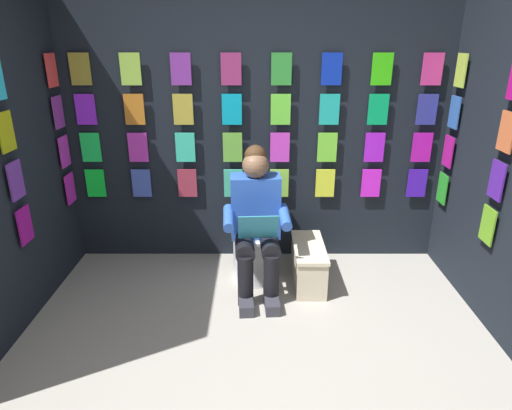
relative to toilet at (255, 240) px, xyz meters
The scene contains 4 objects.
display_wall_back 1.01m from the toilet, 91.62° to the right, with size 3.44×0.14×2.49m.
toilet is the anchor object (origin of this frame).
person_reading 0.35m from the toilet, 93.15° to the left, with size 0.54×0.70×1.19m.
comic_longbox_near 0.50m from the toilet, 161.07° to the left, with size 0.26×0.63×0.35m.
Camera 1 is at (0.00, 1.86, 1.97)m, focal length 30.98 mm.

